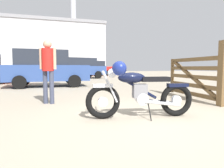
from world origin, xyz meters
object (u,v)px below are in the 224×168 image
timber_gate (198,76)px  silver_sedan_mid (76,67)px  vintage_motorcycle (138,92)px  dark_sedan_left (46,68)px  pale_sedan_back (94,68)px  bystander (48,65)px

timber_gate → silver_sedan_mid: size_ratio=0.51×
vintage_motorcycle → dark_sedan_left: bearing=-66.6°
vintage_motorcycle → pale_sedan_back: bearing=-90.7°
bystander → pale_sedan_back: size_ratio=0.39×
vintage_motorcycle → dark_sedan_left: dark_sedan_left is taller
bystander → silver_sedan_mid: size_ratio=0.34×
bystander → vintage_motorcycle: bearing=65.7°
vintage_motorcycle → dark_sedan_left: size_ratio=0.51×
bystander → pale_sedan_back: pale_sedan_back is taller
vintage_motorcycle → bystander: size_ratio=1.23×
dark_sedan_left → silver_sedan_mid: (2.87, 6.17, 0.02)m
vintage_motorcycle → silver_sedan_mid: silver_sedan_mid is taller
bystander → pale_sedan_back: (6.40, 16.08, -0.18)m
bystander → dark_sedan_left: (0.32, 4.87, -0.10)m
vintage_motorcycle → timber_gate: timber_gate is taller
vintage_motorcycle → bystander: bearing=-42.4°
dark_sedan_left → silver_sedan_mid: 6.80m
timber_gate → dark_sedan_left: (-3.74, 5.97, 0.21)m
silver_sedan_mid → vintage_motorcycle: bearing=-108.2°
bystander → pale_sedan_back: bearing=-169.0°
vintage_motorcycle → pale_sedan_back: pale_sedan_back is taller
timber_gate → pale_sedan_back: size_ratio=0.60×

